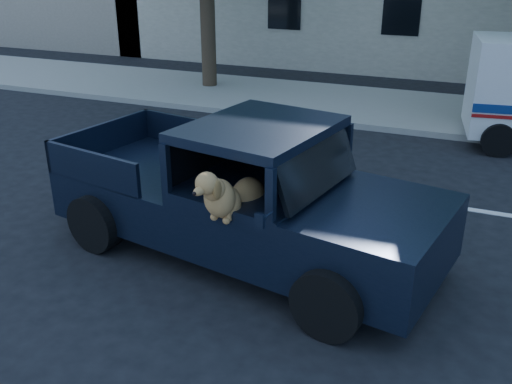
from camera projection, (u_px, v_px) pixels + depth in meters
ground at (158, 259)px, 8.01m from camera, size 120.00×120.00×0.00m
far_sidewalk at (333, 103)px, 15.80m from camera, size 60.00×4.00×0.15m
lane_stripes at (355, 192)px, 10.20m from camera, size 21.60×0.14×0.01m
pickup_truck at (237, 210)px, 7.95m from camera, size 5.77×3.27×1.96m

